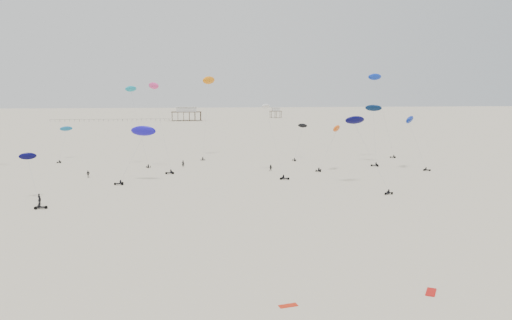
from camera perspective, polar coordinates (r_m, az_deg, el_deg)
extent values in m
plane|color=beige|center=(207.86, -4.64, 2.21)|extent=(900.00, 900.00, 0.00)
cube|color=brown|center=(356.69, -7.96, 5.46)|extent=(21.00, 13.00, 0.30)
cube|color=silver|center=(356.63, -7.97, 5.75)|extent=(14.00, 8.40, 3.20)
cube|color=#B2B2AD|center=(356.57, -7.97, 6.03)|extent=(15.00, 9.00, 0.30)
cube|color=brown|center=(393.76, 2.27, 5.60)|extent=(9.00, 7.00, 0.30)
cube|color=silver|center=(393.71, 2.27, 5.79)|extent=(5.60, 4.20, 2.40)
cube|color=#B2B2AD|center=(393.67, 2.27, 5.99)|extent=(6.00, 4.50, 0.30)
cube|color=black|center=(360.05, -16.28, 4.50)|extent=(80.00, 0.10, 0.10)
cylinder|color=gray|center=(138.32, -13.18, 3.59)|extent=(0.03, 0.03, 21.24)
ellipsoid|color=#189AB6|center=(141.65, -14.12, 7.90)|extent=(3.87, 3.91, 1.94)
cylinder|color=gray|center=(157.09, -21.19, 1.57)|extent=(0.03, 0.03, 12.77)
ellipsoid|color=#1569A4|center=(161.62, -20.88, 3.37)|extent=(4.20, 3.39, 1.88)
cylinder|color=gray|center=(129.28, -10.74, 3.57)|extent=(0.03, 0.03, 23.54)
ellipsoid|color=#F0388B|center=(134.79, -11.62, 8.32)|extent=(3.86, 4.29, 2.08)
cylinder|color=gray|center=(149.05, 4.89, 1.97)|extent=(0.03, 0.03, 11.06)
ellipsoid|color=black|center=(151.75, 5.34, 3.94)|extent=(3.06, 2.66, 1.47)
cylinder|color=gray|center=(128.09, 8.21, 1.14)|extent=(0.03, 0.03, 10.52)
ellipsoid|color=#E5510C|center=(128.77, 9.19, 3.59)|extent=(3.84, 4.52, 2.11)
cylinder|color=gray|center=(98.79, -24.05, -2.17)|extent=(0.03, 0.03, 12.73)
ellipsoid|color=#05043D|center=(103.55, -24.64, 0.41)|extent=(3.35, 2.02, 1.55)
cylinder|color=gray|center=(153.04, -5.75, 4.61)|extent=(0.03, 0.03, 24.97)
ellipsoid|color=orange|center=(158.70, -5.43, 9.06)|extent=(5.40, 5.76, 2.85)
cylinder|color=gray|center=(142.87, 13.37, 2.62)|extent=(0.03, 0.03, 16.66)
ellipsoid|color=#051B42|center=(146.98, 13.28, 5.81)|extent=(5.16, 4.22, 2.35)
cylinder|color=gray|center=(120.72, 2.15, 2.23)|extent=(0.03, 0.03, 20.65)
ellipsoid|color=white|center=(126.84, 1.13, 6.18)|extent=(3.19, 2.95, 1.49)
cylinder|color=gray|center=(106.11, 12.96, 0.48)|extent=(0.03, 0.03, 17.90)
ellipsoid|color=#05053F|center=(110.85, 11.22, 4.51)|extent=(5.07, 3.13, 2.32)
cylinder|color=gray|center=(113.50, -14.02, 0.22)|extent=(0.03, 0.03, 11.66)
ellipsoid|color=#180EBE|center=(114.76, -12.75, 3.27)|extent=(6.10, 3.67, 2.86)
cylinder|color=gray|center=(135.59, 18.03, 1.58)|extent=(0.03, 0.03, 12.51)
ellipsoid|color=#0C259D|center=(136.32, 17.15, 4.43)|extent=(4.92, 5.58, 2.58)
cylinder|color=gray|center=(156.98, 14.42, 4.68)|extent=(0.03, 0.03, 23.95)
ellipsoid|color=#0E30BA|center=(156.63, 13.41, 9.23)|extent=(4.84, 2.65, 2.27)
imported|color=black|center=(98.12, -23.49, -4.66)|extent=(1.01, 0.91, 2.31)
imported|color=black|center=(127.39, 1.70, -1.28)|extent=(1.10, 0.91, 1.94)
imported|color=black|center=(124.55, -18.63, -1.89)|extent=(1.29, 0.96, 1.95)
imported|color=black|center=(135.51, -8.33, -0.81)|extent=(0.84, 0.61, 2.18)
cube|color=#B70F0B|center=(54.87, 19.36, -14.09)|extent=(1.96, 2.33, 0.08)
cube|color=red|center=(49.12, 3.70, -16.31)|extent=(1.90, 1.03, 0.07)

